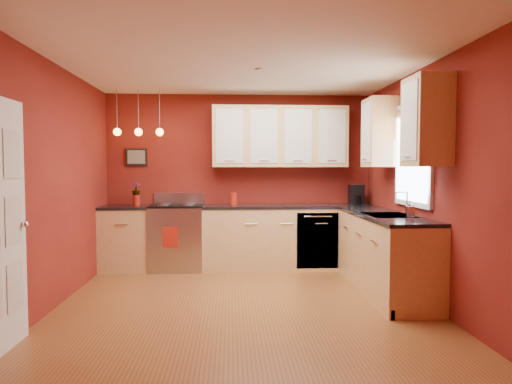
{
  "coord_description": "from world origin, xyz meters",
  "views": [
    {
      "loc": [
        -0.14,
        -4.88,
        1.48
      ],
      "look_at": [
        0.19,
        1.0,
        1.17
      ],
      "focal_mm": 32.0,
      "sensor_mm": 36.0,
      "label": 1
    }
  ],
  "objects": [
    {
      "name": "counter_right",
      "position": [
        1.7,
        0.45,
        0.92
      ],
      "size": [
        0.62,
        2.1,
        0.04
      ],
      "primitive_type": "cube",
      "color": "black",
      "rests_on": "base_cabinets_right"
    },
    {
      "name": "gas_range",
      "position": [
        -0.92,
        1.8,
        0.48
      ],
      "size": [
        0.76,
        0.64,
        1.11
      ],
      "color": "#B2B2B6",
      "rests_on": "floor"
    },
    {
      "name": "red_canister",
      "position": [
        -0.1,
        1.88,
        1.03
      ],
      "size": [
        0.12,
        0.12,
        0.18
      ],
      "color": "#A61E11",
      "rests_on": "counter_back_right"
    },
    {
      "name": "wall_left",
      "position": [
        -2.0,
        0.0,
        1.3
      ],
      "size": [
        0.02,
        4.2,
        2.6
      ],
      "primitive_type": "cube",
      "color": "maroon",
      "rests_on": "floor"
    },
    {
      "name": "base_cabinets_right",
      "position": [
        1.7,
        0.45,
        0.45
      ],
      "size": [
        0.6,
        2.1,
        0.9
      ],
      "primitive_type": "cube",
      "color": "#DEBE77",
      "rests_on": "floor"
    },
    {
      "name": "upper_cabinets_back",
      "position": [
        0.6,
        1.93,
        1.95
      ],
      "size": [
        2.0,
        0.35,
        0.9
      ],
      "primitive_type": "cube",
      "color": "#DEBE77",
      "rests_on": "wall_back"
    },
    {
      "name": "counter_back_right",
      "position": [
        0.73,
        1.8,
        0.92
      ],
      "size": [
        2.54,
        0.62,
        0.04
      ],
      "primitive_type": "cube",
      "color": "black",
      "rests_on": "base_cabinets_back_right"
    },
    {
      "name": "coffee_maker",
      "position": [
        1.75,
        1.86,
        1.08
      ],
      "size": [
        0.22,
        0.22,
        0.3
      ],
      "rotation": [
        0.0,
        0.0,
        0.08
      ],
      "color": "black",
      "rests_on": "counter_back_right"
    },
    {
      "name": "sink",
      "position": [
        1.7,
        0.3,
        0.92
      ],
      "size": [
        0.5,
        0.7,
        0.33
      ],
      "color": "#949499",
      "rests_on": "counter_right"
    },
    {
      "name": "floor",
      "position": [
        0.0,
        0.0,
        0.0
      ],
      "size": [
        4.2,
        4.2,
        0.0
      ],
      "primitive_type": "plane",
      "color": "brown",
      "rests_on": "ground"
    },
    {
      "name": "dishwasher_front",
      "position": [
        1.1,
        1.51,
        0.45
      ],
      "size": [
        0.6,
        0.02,
        0.8
      ],
      "primitive_type": "cube",
      "color": "#B2B2B6",
      "rests_on": "base_cabinets_back_right"
    },
    {
      "name": "flowers",
      "position": [
        -1.51,
        1.82,
        1.18
      ],
      "size": [
        0.15,
        0.15,
        0.21
      ],
      "primitive_type": "imported",
      "rotation": [
        0.0,
        0.0,
        0.32
      ],
      "color": "#A61E11",
      "rests_on": "red_vase"
    },
    {
      "name": "dish_towel",
      "position": [
        -0.98,
        1.47,
        0.52
      ],
      "size": [
        0.21,
        0.01,
        0.29
      ],
      "primitive_type": "cube",
      "color": "#A61E11",
      "rests_on": "gas_range"
    },
    {
      "name": "pendant_lights",
      "position": [
        -1.45,
        1.75,
        2.01
      ],
      "size": [
        0.71,
        0.11,
        0.66
      ],
      "color": "#949499",
      "rests_on": "ceiling"
    },
    {
      "name": "ceiling",
      "position": [
        0.0,
        0.0,
        2.6
      ],
      "size": [
        4.0,
        4.2,
        0.02
      ],
      "primitive_type": "cube",
      "color": "white",
      "rests_on": "wall_back"
    },
    {
      "name": "base_cabinets_back_right",
      "position": [
        0.73,
        1.8,
        0.45
      ],
      "size": [
        2.54,
        0.6,
        0.9
      ],
      "primitive_type": "cube",
      "color": "#DEBE77",
      "rests_on": "floor"
    },
    {
      "name": "upper_cabinets_right",
      "position": [
        1.82,
        0.32,
        1.95
      ],
      "size": [
        0.35,
        1.95,
        0.9
      ],
      "primitive_type": "cube",
      "color": "#DEBE77",
      "rests_on": "wall_right"
    },
    {
      "name": "wall_picture",
      "position": [
        -1.55,
        2.08,
        1.65
      ],
      "size": [
        0.32,
        0.03,
        0.26
      ],
      "primitive_type": "cube",
      "color": "black",
      "rests_on": "wall_back"
    },
    {
      "name": "counter_back_left",
      "position": [
        -1.65,
        1.8,
        0.92
      ],
      "size": [
        0.7,
        0.62,
        0.04
      ],
      "primitive_type": "cube",
      "color": "black",
      "rests_on": "base_cabinets_back_left"
    },
    {
      "name": "base_cabinets_back_left",
      "position": [
        -1.65,
        1.8,
        0.45
      ],
      "size": [
        0.7,
        0.6,
        0.9
      ],
      "primitive_type": "cube",
      "color": "#DEBE77",
      "rests_on": "floor"
    },
    {
      "name": "wall_back",
      "position": [
        0.0,
        2.1,
        1.3
      ],
      "size": [
        4.0,
        0.02,
        2.6
      ],
      "primitive_type": "cube",
      "color": "maroon",
      "rests_on": "floor"
    },
    {
      "name": "wall_right",
      "position": [
        2.0,
        0.0,
        1.3
      ],
      "size": [
        0.02,
        4.2,
        2.6
      ],
      "primitive_type": "cube",
      "color": "maroon",
      "rests_on": "floor"
    },
    {
      "name": "window",
      "position": [
        1.97,
        0.3,
        1.69
      ],
      "size": [
        0.06,
        1.02,
        1.22
      ],
      "color": "white",
      "rests_on": "wall_right"
    },
    {
      "name": "wall_front",
      "position": [
        0.0,
        -2.1,
        1.3
      ],
      "size": [
        4.0,
        0.02,
        2.6
      ],
      "primitive_type": "cube",
      "color": "maroon",
      "rests_on": "floor"
    },
    {
      "name": "red_vase",
      "position": [
        -1.51,
        1.82,
        1.02
      ],
      "size": [
        0.1,
        0.1,
        0.15
      ],
      "primitive_type": "cylinder",
      "color": "#A61E11",
      "rests_on": "counter_back_left"
    },
    {
      "name": "soap_pump",
      "position": [
        1.84,
        0.03,
        1.03
      ],
      "size": [
        0.1,
        0.1,
        0.19
      ],
      "primitive_type": "imported",
      "rotation": [
        0.0,
        0.0,
        -0.21
      ],
      "color": "silver",
      "rests_on": "counter_right"
    }
  ]
}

